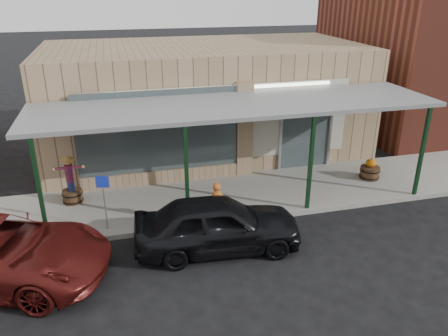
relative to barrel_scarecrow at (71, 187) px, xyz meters
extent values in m
plane|color=black|center=(5.00, -4.29, -0.67)|extent=(120.00, 120.00, 0.00)
cube|color=gray|center=(5.00, -0.69, -0.59)|extent=(40.00, 3.20, 0.15)
cube|color=tan|center=(5.00, 3.91, 1.43)|extent=(12.00, 6.00, 4.20)
cube|color=#424E51|center=(2.80, 0.76, 1.23)|extent=(5.20, 0.06, 2.80)
cube|color=#424E51|center=(8.00, 0.89, 0.83)|extent=(1.80, 0.06, 2.80)
cube|color=tan|center=(5.70, 0.81, 1.03)|extent=(0.55, 0.30, 3.40)
cube|color=tan|center=(2.80, 0.81, -0.32)|extent=(5.20, 0.30, 0.50)
cube|color=#B2B09E|center=(5.00, 0.88, 1.33)|extent=(9.00, 0.02, 2.60)
cube|color=white|center=(5.00, 0.85, 2.53)|extent=(7.50, 0.03, 0.10)
cube|color=slate|center=(5.00, -0.69, 2.38)|extent=(12.00, 3.00, 0.12)
cube|color=black|center=(-0.50, -2.14, 0.88)|extent=(0.10, 0.10, 2.95)
cube|color=black|center=(3.20, -2.14, 0.88)|extent=(0.10, 0.10, 2.95)
cube|color=black|center=(6.80, -2.14, 0.88)|extent=(0.10, 0.10, 2.95)
cube|color=black|center=(10.50, -2.14, 0.88)|extent=(0.10, 0.10, 2.95)
cylinder|color=#4E2F1F|center=(0.00, 0.00, -0.32)|extent=(0.70, 0.70, 0.40)
cylinder|color=navy|center=(0.00, 0.00, 0.02)|extent=(0.26, 0.26, 0.30)
cylinder|color=maroon|center=(0.00, 0.00, 0.44)|extent=(0.28, 0.28, 0.54)
sphere|color=tan|center=(0.00, 0.00, 0.82)|extent=(0.22, 0.22, 0.22)
cone|color=tan|center=(0.00, 0.00, 0.95)|extent=(0.36, 0.36, 0.14)
cylinder|color=#4E2F1F|center=(9.77, -0.69, -0.30)|extent=(0.79, 0.79, 0.43)
ellipsoid|color=orange|center=(9.77, -0.69, 0.05)|extent=(0.34, 0.34, 0.28)
cylinder|color=#4C471E|center=(9.77, -0.69, 0.21)|extent=(0.04, 0.04, 0.06)
cylinder|color=gray|center=(1.01, -1.89, 0.10)|extent=(0.04, 0.04, 1.25)
cube|color=#182EBA|center=(1.01, -1.89, 0.89)|extent=(0.32, 0.08, 0.32)
imported|color=black|center=(3.76, -3.35, 0.05)|extent=(4.34, 2.02, 1.44)
ellipsoid|color=#C36B22|center=(3.95, -2.53, 0.39)|extent=(0.30, 0.25, 0.39)
sphere|color=#C36B22|center=(3.95, -2.49, 0.67)|extent=(0.22, 0.22, 0.22)
cylinder|color=#1E7D1B|center=(3.95, -2.53, 0.55)|extent=(0.15, 0.15, 0.02)
camera|label=1|loc=(1.52, -12.71, 5.70)|focal=35.00mm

